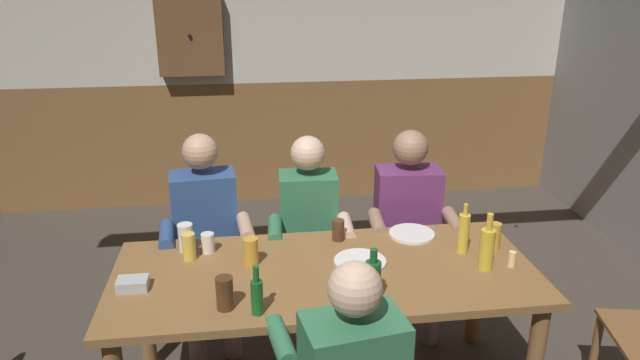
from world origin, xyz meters
name	(u,v)px	position (x,y,z in m)	size (l,w,h in m)	color
back_wall_upper	(281,6)	(0.00, 2.78, 1.82)	(5.28, 0.12, 1.34)	beige
back_wall_wainscot	(284,141)	(0.00, 2.78, 0.57)	(5.28, 0.12, 1.15)	brown
dining_table	(325,287)	(0.00, -0.06, 0.66)	(2.06, 0.88, 0.75)	brown
person_0	(206,231)	(-0.61, 0.61, 0.69)	(0.54, 0.55, 1.26)	#2D4C84
person_1	(309,228)	(0.00, 0.60, 0.67)	(0.50, 0.54, 1.22)	#33724C
person_2	(409,220)	(0.61, 0.61, 0.68)	(0.55, 0.55, 1.23)	#6B2D66
table_candle	(512,259)	(0.92, -0.14, 0.79)	(0.04, 0.04, 0.08)	#F9E08C
condiment_caddy	(133,284)	(-0.90, -0.12, 0.78)	(0.14, 0.10, 0.05)	#B2B7BC
plate_0	(412,234)	(0.53, 0.26, 0.76)	(0.25, 0.25, 0.01)	white
plate_1	(360,261)	(0.18, -0.01, 0.76)	(0.26, 0.26, 0.01)	white
bottle_0	(463,233)	(0.73, 0.04, 0.86)	(0.06, 0.06, 0.27)	gold
bottle_1	(373,280)	(0.17, -0.36, 0.86)	(0.07, 0.07, 0.26)	#195923
bottle_2	(487,248)	(0.78, -0.15, 0.87)	(0.07, 0.07, 0.29)	gold
bottle_3	(257,295)	(-0.34, -0.39, 0.84)	(0.05, 0.05, 0.23)	#195923
pint_glass_0	(225,293)	(-0.48, -0.33, 0.83)	(0.08, 0.08, 0.15)	#4C2D19
pint_glass_1	(495,236)	(0.91, 0.06, 0.82)	(0.06, 0.06, 0.14)	gold
pint_glass_2	(186,237)	(-0.69, 0.24, 0.83)	(0.08, 0.08, 0.15)	white
pint_glass_3	(338,230)	(0.12, 0.26, 0.81)	(0.07, 0.07, 0.12)	#4C2D19
pint_glass_4	(208,243)	(-0.57, 0.21, 0.80)	(0.07, 0.07, 0.10)	white
pint_glass_5	(251,251)	(-0.36, 0.05, 0.82)	(0.07, 0.07, 0.14)	gold
pint_glass_6	(189,246)	(-0.66, 0.14, 0.82)	(0.07, 0.07, 0.14)	#E5C64C
wall_dart_cabinet	(190,34)	(-0.79, 2.65, 1.60)	(0.56, 0.15, 0.70)	brown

